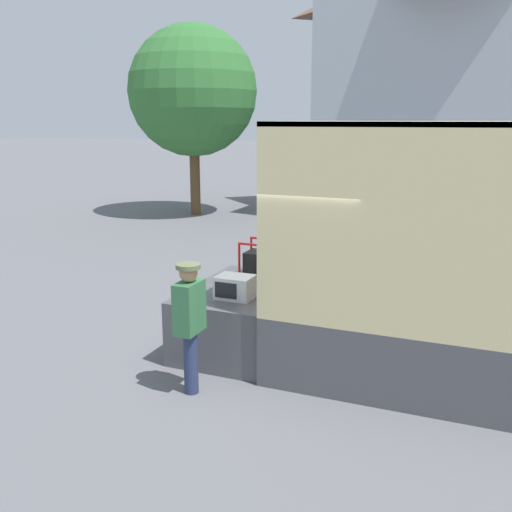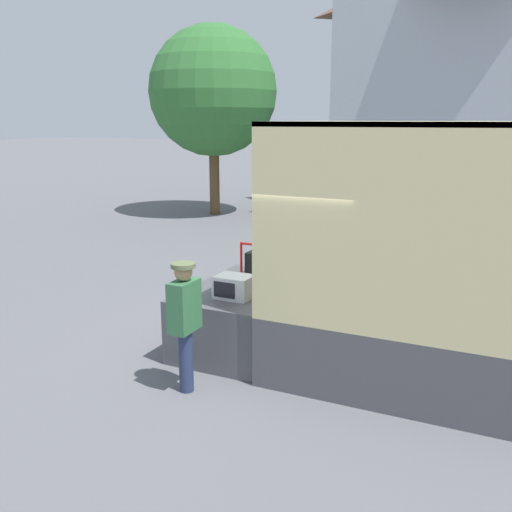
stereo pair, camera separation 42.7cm
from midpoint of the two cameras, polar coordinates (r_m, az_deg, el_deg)
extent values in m
plane|color=slate|center=(8.59, 4.56, -9.64)|extent=(160.00, 160.00, 0.00)
cube|color=#4C4C51|center=(7.96, 22.03, -8.95)|extent=(5.03, 2.38, 0.93)
cube|color=beige|center=(8.66, 23.52, 4.20)|extent=(5.03, 0.06, 2.42)
cube|color=beige|center=(6.37, 22.65, 1.30)|extent=(5.03, 0.06, 2.42)
cube|color=beige|center=(7.41, 24.01, 11.97)|extent=(5.03, 2.38, 0.06)
cylinder|color=silver|center=(7.91, 24.08, -4.30)|extent=(0.29, 0.29, 0.37)
cube|color=#2D7F33|center=(7.06, 23.10, -6.44)|extent=(0.44, 0.32, 0.33)
cube|color=#4C4C51|center=(8.68, 0.19, -6.05)|extent=(1.43, 2.26, 0.93)
cube|color=white|center=(7.98, -0.65, -3.10)|extent=(0.51, 0.39, 0.32)
cube|color=black|center=(7.83, -1.64, -3.43)|extent=(0.32, 0.01, 0.22)
cube|color=black|center=(8.83, 2.19, -1.04)|extent=(0.47, 0.41, 0.45)
cylinder|color=slate|center=(8.75, 3.31, -1.02)|extent=(0.17, 0.22, 0.22)
cylinder|color=red|center=(8.70, -0.08, -0.63)|extent=(0.04, 0.04, 0.63)
cylinder|color=red|center=(8.49, 3.25, -1.02)|extent=(0.04, 0.04, 0.63)
cylinder|color=red|center=(9.12, 1.20, 0.02)|extent=(0.04, 0.04, 0.63)
cylinder|color=red|center=(8.92, 4.40, -0.33)|extent=(0.04, 0.04, 0.63)
cylinder|color=red|center=(8.53, 1.58, 1.11)|extent=(0.55, 0.04, 0.04)
cylinder|color=red|center=(8.95, 2.81, 1.70)|extent=(0.55, 0.04, 0.04)
cylinder|color=navy|center=(7.32, -5.33, -10.43)|extent=(0.18, 0.18, 0.81)
cube|color=#336B42|center=(7.06, -5.46, -5.02)|extent=(0.24, 0.44, 0.64)
sphere|color=tan|center=(6.93, -5.54, -1.62)|extent=(0.22, 0.22, 0.22)
cylinder|color=#606B47|center=(6.91, -5.55, -0.95)|extent=(0.30, 0.30, 0.06)
cube|color=#A8B2BC|center=(21.97, 21.58, 13.05)|extent=(8.20, 7.36, 7.10)
cylinder|color=brown|center=(20.82, -3.58, 7.36)|extent=(0.36, 0.36, 2.31)
sphere|color=#337033|center=(20.73, -3.71, 16.13)|extent=(4.49, 4.49, 4.49)
camera|label=1|loc=(0.21, -88.49, 0.36)|focal=40.00mm
camera|label=2|loc=(0.21, 91.51, -0.36)|focal=40.00mm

